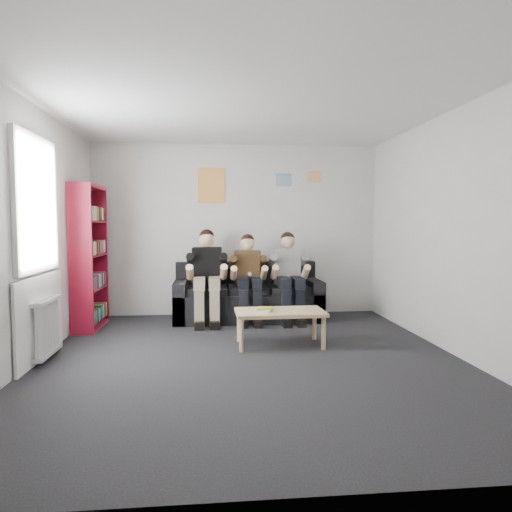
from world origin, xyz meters
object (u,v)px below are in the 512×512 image
(coffee_table, at_px, (280,315))
(person_middle, at_px, (249,278))
(bookshelf, at_px, (90,257))
(person_right, at_px, (289,277))
(sofa, at_px, (248,299))
(person_left, at_px, (207,277))

(coffee_table, height_order, person_middle, person_middle)
(bookshelf, relative_size, coffee_table, 1.89)
(bookshelf, height_order, coffee_table, bookshelf)
(bookshelf, bearing_deg, person_right, 4.99)
(sofa, relative_size, bookshelf, 1.11)
(sofa, bearing_deg, coffee_table, -80.58)
(person_left, relative_size, person_middle, 1.06)
(person_left, distance_m, person_middle, 0.61)
(person_left, height_order, person_middle, person_left)
(person_middle, distance_m, person_right, 0.61)
(bookshelf, bearing_deg, person_middle, 6.14)
(bookshelf, height_order, person_right, bookshelf)
(sofa, xyz_separation_m, bookshelf, (-2.21, -0.40, 0.68))
(sofa, bearing_deg, person_left, -161.64)
(sofa, height_order, person_left, person_left)
(bookshelf, bearing_deg, coffee_table, -24.42)
(sofa, bearing_deg, bookshelf, -169.75)
(person_left, bearing_deg, person_right, -8.15)
(sofa, bearing_deg, person_middle, -90.00)
(person_middle, bearing_deg, person_left, -170.62)
(bookshelf, bearing_deg, person_left, 7.97)
(sofa, height_order, person_right, person_right)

